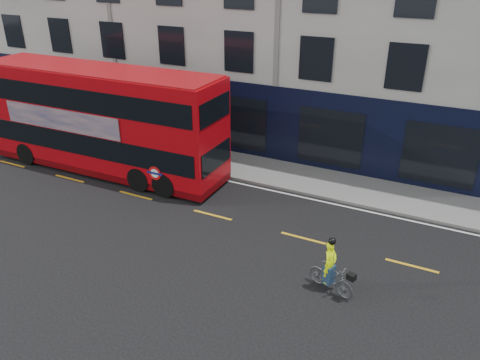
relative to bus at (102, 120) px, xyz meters
The scene contains 8 objects.
ground 8.22m from the bus, 24.81° to the right, with size 120.00×120.00×0.00m, color black.
pavement 8.19m from the bus, 24.53° to the left, with size 60.00×3.00×0.12m, color slate.
kerb 7.72m from the bus, 13.73° to the left, with size 60.00×0.12×0.13m, color slate.
building_terrace 12.94m from the bus, 53.82° to the left, with size 50.00×10.07×15.00m.
road_edge_line 7.68m from the bus, 11.42° to the left, with size 58.00×0.10×0.01m, color silver.
lane_dashes 7.75m from the bus, 14.05° to the right, with size 58.00×0.12×0.01m, color gold, non-canonical shape.
bus is the anchor object (origin of this frame).
cyclist 13.73m from the bus, 18.67° to the right, with size 1.76×1.02×1.97m.
Camera 1 is at (8.60, -13.22, 9.76)m, focal length 35.00 mm.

